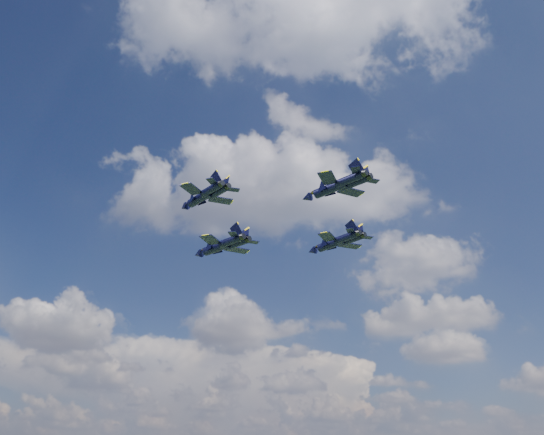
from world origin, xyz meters
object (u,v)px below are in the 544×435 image
Objects in this scene: jet_lead at (215,248)px; jet_left at (199,199)px; jet_right at (330,244)px; jet_slot at (328,189)px.

jet_lead reaches higher than jet_left.
jet_lead is 1.08× the size of jet_right.
jet_lead is at bearing 45.38° from jet_left.
jet_lead is at bearing 141.59° from jet_right.
jet_right is 26.44m from jet_slot.
jet_right reaches higher than jet_left.
jet_left is 0.89× the size of jet_slot.
jet_lead is 25.60m from jet_right.
jet_lead is 22.78m from jet_left.
jet_right reaches higher than jet_lead.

